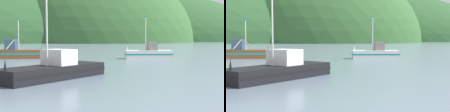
{
  "view_description": "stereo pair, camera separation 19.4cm",
  "coord_description": "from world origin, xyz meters",
  "views": [
    {
      "loc": [
        -2.42,
        3.8,
        2.99
      ],
      "look_at": [
        -3.67,
        29.02,
        1.4
      ],
      "focal_mm": 47.64,
      "sensor_mm": 36.0,
      "label": 1
    },
    {
      "loc": [
        -2.22,
        3.81,
        2.99
      ],
      "look_at": [
        -3.67,
        29.02,
        1.4
      ],
      "focal_mm": 47.64,
      "sensor_mm": 36.0,
      "label": 2
    }
  ],
  "objects": [
    {
      "name": "hill_mid_right",
      "position": [
        -18.73,
        185.0,
        0.0
      ],
      "size": [
        111.44,
        89.15,
        90.93
      ],
      "primitive_type": "ellipsoid",
      "color": "#386633",
      "rests_on": "ground"
    },
    {
      "name": "hill_far_right",
      "position": [
        15.8,
        253.46,
        0.0
      ],
      "size": [
        175.15,
        140.12,
        77.19
      ],
      "primitive_type": "ellipsoid",
      "color": "#2D562D",
      "rests_on": "ground"
    },
    {
      "name": "fishing_boat_brown",
      "position": [
        -18.12,
        44.89,
        0.83
      ],
      "size": [
        8.0,
        12.58,
        5.54
      ],
      "rotation": [
        0.0,
        0.0,
        0.19
      ],
      "color": "brown",
      "rests_on": "ground"
    },
    {
      "name": "fishing_boat_white",
      "position": [
        0.67,
        45.56,
        0.73
      ],
      "size": [
        6.69,
        3.15,
        5.97
      ],
      "rotation": [
        0.0,
        0.0,
        3.24
      ],
      "color": "white",
      "rests_on": "ground"
    },
    {
      "name": "fishing_boat_black",
      "position": [
        -7.62,
        24.84,
        0.65
      ],
      "size": [
        6.92,
        8.7,
        6.28
      ],
      "rotation": [
        0.0,
        0.0,
        4.13
      ],
      "color": "black",
      "rests_on": "ground"
    }
  ]
}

